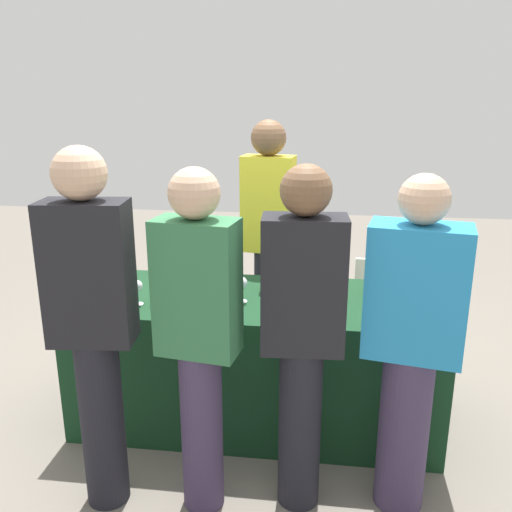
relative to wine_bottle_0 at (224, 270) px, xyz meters
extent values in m
plane|color=slate|center=(0.20, -0.11, -0.91)|extent=(12.00, 12.00, 0.00)
cube|color=#14381E|center=(0.20, -0.11, -0.52)|extent=(2.10, 0.80, 0.79)
cylinder|color=black|center=(0.00, 0.00, 0.00)|extent=(0.07, 0.07, 0.23)
cylinder|color=black|center=(0.00, 0.00, 0.16)|extent=(0.03, 0.03, 0.09)
cylinder|color=black|center=(0.00, 0.00, 0.21)|extent=(0.03, 0.03, 0.02)
cylinder|color=silver|center=(0.00, 0.00, -0.02)|extent=(0.07, 0.07, 0.08)
cylinder|color=black|center=(0.25, 0.01, -0.01)|extent=(0.07, 0.07, 0.23)
cylinder|color=black|center=(0.25, 0.01, 0.14)|extent=(0.03, 0.03, 0.07)
cylinder|color=black|center=(0.25, 0.01, 0.18)|extent=(0.03, 0.03, 0.02)
cylinder|color=silver|center=(0.25, 0.01, -0.02)|extent=(0.07, 0.07, 0.08)
cylinder|color=black|center=(0.61, -0.03, -0.01)|extent=(0.08, 0.08, 0.22)
cylinder|color=black|center=(0.61, -0.03, 0.14)|extent=(0.03, 0.03, 0.09)
cylinder|color=maroon|center=(0.61, -0.03, 0.19)|extent=(0.03, 0.03, 0.02)
cylinder|color=silver|center=(0.61, -0.03, -0.02)|extent=(0.08, 0.08, 0.08)
cylinder|color=black|center=(0.88, 0.08, -0.02)|extent=(0.08, 0.08, 0.21)
cylinder|color=black|center=(0.88, 0.08, 0.13)|extent=(0.03, 0.03, 0.08)
cylinder|color=gold|center=(0.88, 0.08, 0.18)|extent=(0.03, 0.03, 0.02)
cylinder|color=silver|center=(0.88, 0.08, -0.03)|extent=(0.08, 0.08, 0.07)
cylinder|color=black|center=(0.96, 0.09, -0.01)|extent=(0.07, 0.07, 0.22)
cylinder|color=black|center=(0.96, 0.09, 0.14)|extent=(0.03, 0.03, 0.09)
cylinder|color=gold|center=(0.96, 0.09, 0.19)|extent=(0.03, 0.03, 0.02)
cylinder|color=silver|center=(0.96, 0.09, -0.02)|extent=(0.07, 0.07, 0.08)
cylinder|color=silver|center=(-0.44, -0.31, -0.12)|extent=(0.06, 0.06, 0.00)
cylinder|color=silver|center=(-0.44, -0.31, -0.08)|extent=(0.01, 0.01, 0.08)
sphere|color=silver|center=(-0.44, -0.31, -0.01)|extent=(0.06, 0.06, 0.06)
cylinder|color=silver|center=(-0.32, -0.30, -0.12)|extent=(0.06, 0.06, 0.00)
cylinder|color=silver|center=(-0.32, -0.30, -0.08)|extent=(0.01, 0.01, 0.07)
sphere|color=silver|center=(-0.32, -0.30, -0.02)|extent=(0.07, 0.07, 0.07)
cylinder|color=silver|center=(-0.07, -0.29, -0.12)|extent=(0.07, 0.07, 0.00)
cylinder|color=silver|center=(-0.07, -0.29, -0.09)|extent=(0.01, 0.01, 0.07)
sphere|color=silver|center=(-0.07, -0.29, -0.02)|extent=(0.07, 0.07, 0.07)
sphere|color=#590C19|center=(-0.07, -0.29, -0.03)|extent=(0.04, 0.04, 0.04)
cylinder|color=silver|center=(0.13, -0.19, -0.12)|extent=(0.07, 0.07, 0.00)
cylinder|color=silver|center=(0.13, -0.19, -0.08)|extent=(0.01, 0.01, 0.08)
sphere|color=silver|center=(0.13, -0.19, -0.01)|extent=(0.07, 0.07, 0.07)
cylinder|color=silver|center=(0.97, -0.11, -0.03)|extent=(0.22, 0.22, 0.18)
cylinder|color=black|center=(0.20, 0.60, -0.48)|extent=(0.19, 0.19, 0.87)
cube|color=yellow|center=(0.20, 0.60, 0.29)|extent=(0.37, 0.24, 0.65)
sphere|color=brown|center=(0.20, 0.60, 0.73)|extent=(0.24, 0.24, 0.24)
cylinder|color=black|center=(-0.43, -0.90, -0.49)|extent=(0.20, 0.20, 0.85)
cube|color=black|center=(-0.43, -0.90, 0.26)|extent=(0.39, 0.24, 0.64)
sphere|color=#D8AD8C|center=(-0.43, -0.90, 0.69)|extent=(0.23, 0.23, 0.23)
cylinder|color=#3F3351|center=(0.04, -0.87, -0.51)|extent=(0.20, 0.20, 0.81)
cube|color=#337247|center=(0.04, -0.87, 0.20)|extent=(0.38, 0.25, 0.61)
sphere|color=#D8AD8C|center=(0.04, -0.87, 0.62)|extent=(0.22, 0.22, 0.22)
cylinder|color=black|center=(0.50, -0.79, -0.51)|extent=(0.20, 0.20, 0.82)
cube|color=black|center=(0.50, -0.79, 0.21)|extent=(0.38, 0.22, 0.61)
sphere|color=brown|center=(0.50, -0.79, 0.62)|extent=(0.22, 0.22, 0.22)
cylinder|color=#3F3351|center=(0.99, -0.74, -0.51)|extent=(0.23, 0.23, 0.80)
cube|color=#268CCC|center=(0.99, -0.74, 0.18)|extent=(0.46, 0.31, 0.60)
sphere|color=#D8AD8C|center=(0.99, -0.74, 0.59)|extent=(0.22, 0.22, 0.22)
cube|color=white|center=(1.15, 0.93, -0.55)|extent=(0.63, 0.06, 0.73)
camera|label=1|loc=(0.57, -3.01, 1.00)|focal=37.79mm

